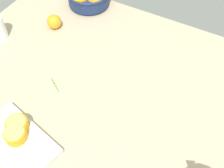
% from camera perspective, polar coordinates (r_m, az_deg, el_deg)
% --- Properties ---
extents(ground_plane, '(1.43, 1.09, 0.03)m').
position_cam_1_polar(ground_plane, '(1.10, -1.48, -1.90)').
color(ground_plane, tan).
extents(cutting_board, '(0.32, 0.23, 0.02)m').
position_cam_1_polar(cutting_board, '(1.02, -19.25, -11.29)').
color(cutting_board, beige).
rests_on(cutting_board, ground_plane).
extents(orange_half_0, '(0.08, 0.08, 0.04)m').
position_cam_1_polar(orange_half_0, '(1.01, -19.13, -8.00)').
color(orange_half_0, orange).
rests_on(orange_half_0, cutting_board).
extents(orange_half_1, '(0.07, 0.07, 0.04)m').
position_cam_1_polar(orange_half_1, '(0.99, -19.46, -9.96)').
color(orange_half_1, orange).
rests_on(orange_half_1, cutting_board).
extents(orange_half_2, '(0.07, 0.07, 0.04)m').
position_cam_1_polar(orange_half_2, '(1.01, -19.04, -8.62)').
color(orange_half_2, orange).
rests_on(orange_half_2, cutting_board).
extents(loose_orange_0, '(0.07, 0.07, 0.07)m').
position_cam_1_polar(loose_orange_0, '(1.36, -11.96, 12.55)').
color(loose_orange_0, orange).
rests_on(loose_orange_0, ground_plane).
extents(herb_sprig_0, '(0.07, 0.05, 0.01)m').
position_cam_1_polar(herb_sprig_0, '(1.13, -11.86, -0.03)').
color(herb_sprig_0, '#55843C').
rests_on(herb_sprig_0, ground_plane).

